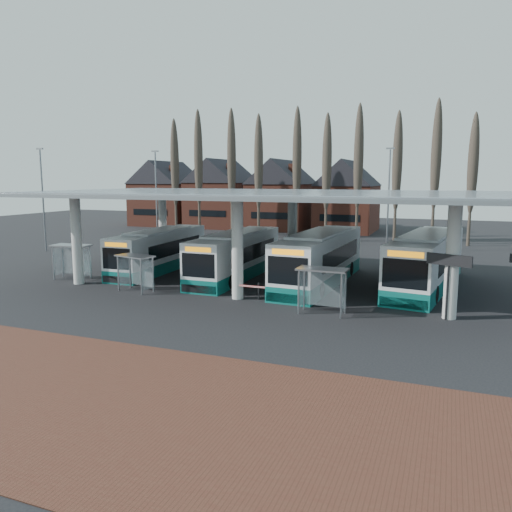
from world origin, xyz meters
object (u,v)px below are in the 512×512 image
at_px(bus_1, 236,256).
at_px(bus_2, 320,259).
at_px(shelter_0, 73,254).
at_px(shelter_1, 137,265).
at_px(bus_3, 427,262).
at_px(shelter_2, 323,280).
at_px(bus_0, 160,251).

height_order(bus_1, bus_2, bus_2).
bearing_deg(shelter_0, shelter_1, -19.91).
height_order(bus_2, bus_3, bus_3).
xyz_separation_m(shelter_1, shelter_2, (12.49, -0.93, 0.10)).
bearing_deg(bus_0, shelter_0, -129.09).
xyz_separation_m(shelter_0, shelter_1, (6.61, -1.64, -0.12)).
relative_size(bus_0, shelter_1, 4.28).
relative_size(bus_0, bus_2, 0.90).
bearing_deg(bus_1, shelter_0, -156.20).
relative_size(bus_0, shelter_2, 4.39).
relative_size(bus_2, bus_3, 0.97).
distance_m(bus_0, shelter_0, 6.66).
distance_m(bus_1, shelter_2, 11.20).
xyz_separation_m(bus_1, bus_3, (13.23, 1.36, 0.14)).
relative_size(bus_0, bus_1, 0.97).
xyz_separation_m(bus_1, bus_2, (6.31, 0.03, 0.12)).
bearing_deg(shelter_0, bus_2, 10.16).
xyz_separation_m(bus_2, shelter_2, (2.03, -7.51, 0.10)).
relative_size(bus_1, shelter_0, 4.29).
bearing_deg(bus_3, bus_2, -161.63).
bearing_deg(bus_2, bus_1, -177.37).
bearing_deg(bus_2, bus_3, 13.24).
height_order(bus_0, bus_3, bus_3).
relative_size(bus_3, shelter_1, 4.88).
bearing_deg(bus_2, shelter_2, -72.55).
relative_size(shelter_1, shelter_2, 1.03).
bearing_deg(shelter_0, bus_1, 18.52).
distance_m(bus_2, bus_3, 7.05).
relative_size(bus_3, shelter_0, 4.76).
height_order(bus_0, shelter_0, bus_0).
bearing_deg(bus_1, shelter_2, -42.61).
xyz_separation_m(bus_0, bus_2, (13.12, -0.41, 0.17)).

